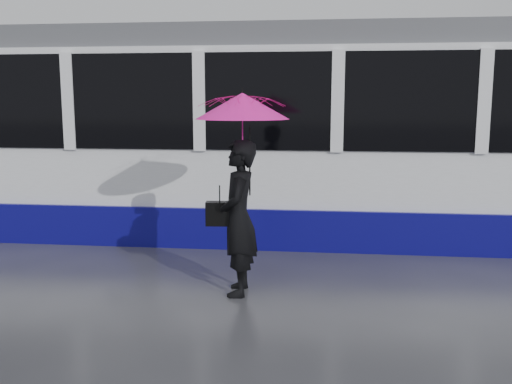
# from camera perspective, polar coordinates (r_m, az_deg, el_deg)

# --- Properties ---
(ground) EXTENTS (90.00, 90.00, 0.00)m
(ground) POSITION_cam_1_polar(r_m,az_deg,el_deg) (7.61, -9.57, -7.92)
(ground) COLOR #2B2B30
(ground) RESTS_ON ground
(rails) EXTENTS (34.00, 1.51, 0.02)m
(rails) POSITION_cam_1_polar(r_m,az_deg,el_deg) (9.95, -5.56, -3.72)
(rails) COLOR #3F3D38
(rails) RESTS_ON ground
(tram) EXTENTS (26.00, 2.56, 3.35)m
(tram) POSITION_cam_1_polar(r_m,az_deg,el_deg) (10.05, -12.55, 5.62)
(tram) COLOR white
(tram) RESTS_ON ground
(woman) EXTENTS (0.48, 0.68, 1.78)m
(woman) POSITION_cam_1_polar(r_m,az_deg,el_deg) (6.50, -1.76, -2.62)
(woman) COLOR black
(woman) RESTS_ON ground
(umbrella) EXTENTS (1.13, 1.13, 1.20)m
(umbrella) POSITION_cam_1_polar(r_m,az_deg,el_deg) (6.37, -1.36, 6.77)
(umbrella) COLOR #FD1575
(umbrella) RESTS_ON ground
(handbag) EXTENTS (0.33, 0.16, 0.46)m
(handbag) POSITION_cam_1_polar(r_m,az_deg,el_deg) (6.55, -3.64, -2.16)
(handbag) COLOR black
(handbag) RESTS_ON ground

